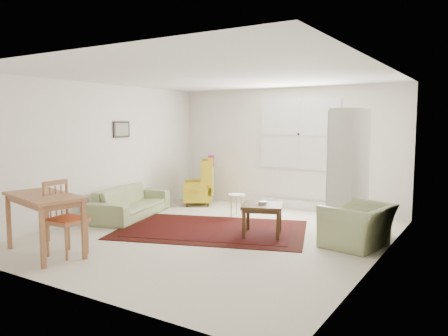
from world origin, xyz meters
The scene contains 10 objects.
room centered at (0.02, 0.21, 1.26)m, with size 5.04×5.54×2.51m.
rug centered at (-0.23, 0.27, 0.02)m, with size 3.08×1.98×0.03m, color black, non-canonical shape.
sofa centered at (-2.10, 0.33, 0.39)m, with size 1.94×0.76×0.78m, color #8C9865.
armchair centered at (2.10, 0.57, 0.37)m, with size 0.95×0.83×0.74m, color #8C9865.
wingback_chair centered at (-1.71, 1.97, 0.54)m, with size 0.62×0.66×1.08m, color gold, non-canonical shape.
coffee_table centered at (0.65, 0.40, 0.25)m, with size 0.62×0.62×0.51m, color #402913, non-canonical shape.
stool centered at (-0.43, 1.44, 0.21)m, with size 0.32×0.32×0.43m, color white, non-canonical shape.
cabinet centered at (1.73, 1.37, 1.00)m, with size 0.42×0.80×2.01m, color silver, non-canonical shape.
desk centered at (-1.42, -2.03, 0.41)m, with size 1.29×0.65×0.82m, color #9A643E, non-canonical shape.
desk_chair centered at (-1.11, -1.91, 0.50)m, with size 0.44×0.44×1.01m, color #9A643E, non-canonical shape.
Camera 1 is at (3.72, -5.67, 1.79)m, focal length 35.00 mm.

